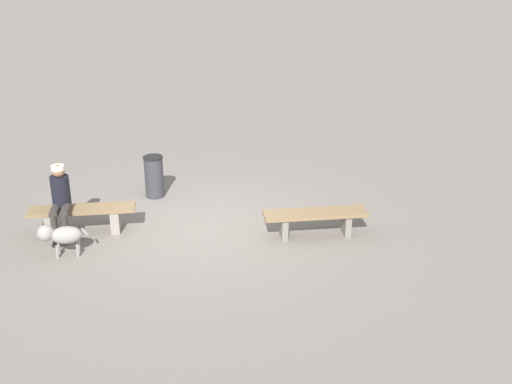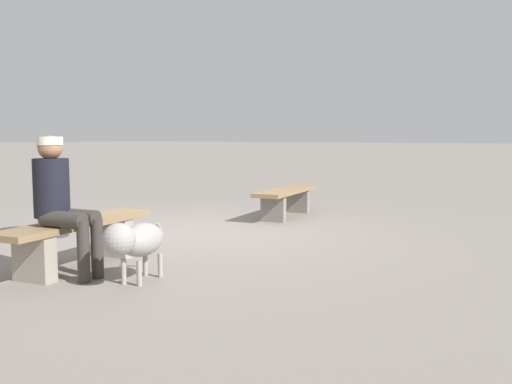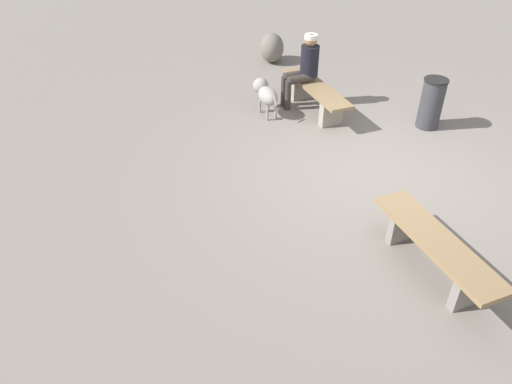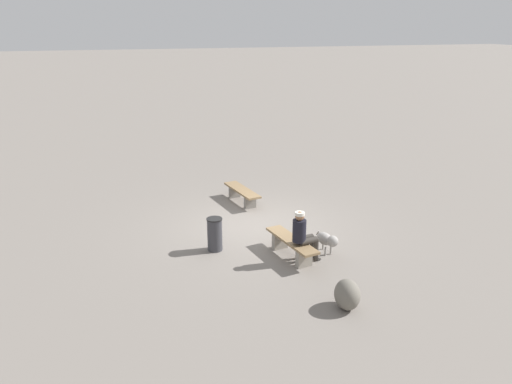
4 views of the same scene
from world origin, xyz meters
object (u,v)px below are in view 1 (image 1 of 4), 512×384
Objects in this scene: bench_left at (315,218)px; trash_bin at (154,177)px; bench_right at (83,216)px; seated_person at (60,196)px; dog at (60,235)px.

trash_bin reaches higher than bench_left.
bench_right is at bearing -9.00° from bench_left.
bench_right is at bearing -162.44° from seated_person.
dog is 2.77m from trash_bin.
seated_person is at bearing 54.44° from trash_bin.
dog is at bearing 2.87° from bench_left.
bench_right is at bearing -107.14° from dog.
dog is at bearing 66.55° from trash_bin.
dog is at bearing 96.17° from seated_person.
bench_left is at bearing 151.83° from trash_bin.
bench_left is at bearing -177.64° from dog.
bench_left is 0.99× the size of bench_right.
bench_left is 4.09m from bench_right.
seated_person is 1.52× the size of trash_bin.
dog reaches higher than bench_right.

